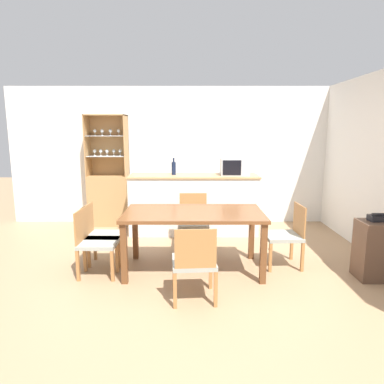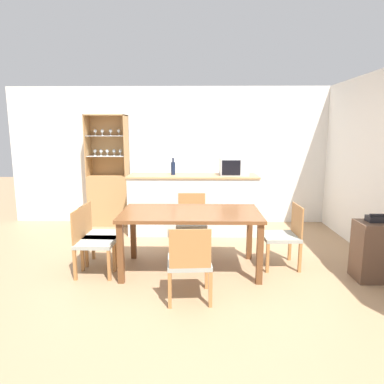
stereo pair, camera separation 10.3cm
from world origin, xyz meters
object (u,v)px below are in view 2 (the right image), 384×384
(dining_chair_head_near, at_px, (189,262))
(telephone, at_px, (377,219))
(display_cabinet, at_px, (109,192))
(side_cabinet, at_px, (379,251))
(dining_chair_side_left_far, at_px, (99,234))
(dining_chair_side_left_near, at_px, (93,241))
(wine_bottle, at_px, (173,168))
(dining_chair_side_right_far, at_px, (283,235))
(microwave, at_px, (234,167))
(dining_table, at_px, (191,219))
(dining_chair_head_far, at_px, (192,222))

(dining_chair_head_near, relative_size, telephone, 3.82)
(display_cabinet, distance_m, side_cabinet, 4.50)
(dining_chair_side_left_far, bearing_deg, dining_chair_side_left_near, 1.93)
(dining_chair_side_left_near, relative_size, side_cabinet, 1.16)
(wine_bottle, height_order, telephone, wine_bottle)
(side_cabinet, bearing_deg, telephone, 158.66)
(dining_chair_side_right_far, relative_size, side_cabinet, 1.16)
(dining_chair_side_left_near, bearing_deg, microwave, 134.40)
(dining_table, distance_m, dining_chair_side_left_far, 1.23)
(dining_table, xyz_separation_m, dining_chair_head_near, (0.00, -0.79, -0.25))
(microwave, xyz_separation_m, side_cabinet, (1.52, -1.92, -0.80))
(dining_chair_side_left_far, height_order, side_cabinet, dining_chair_side_left_far)
(dining_table, height_order, dining_chair_head_near, dining_chair_head_near)
(display_cabinet, distance_m, dining_chair_head_far, 2.09)
(display_cabinet, bearing_deg, wine_bottle, -21.35)
(dining_chair_side_left_near, bearing_deg, dining_chair_side_right_far, 97.49)
(side_cabinet, bearing_deg, display_cabinet, 147.56)
(dining_chair_side_left_far, relative_size, dining_chair_side_right_far, 1.00)
(dining_table, bearing_deg, microwave, 67.11)
(telephone, bearing_deg, dining_chair_head_near, -165.55)
(display_cabinet, height_order, microwave, display_cabinet)
(dining_chair_side_right_far, xyz_separation_m, dining_chair_side_left_near, (-2.39, -0.27, 0.00))
(dining_chair_head_far, bearing_deg, dining_chair_side_left_far, 27.84)
(dining_table, relative_size, dining_chair_head_far, 2.11)
(dining_chair_head_far, relative_size, dining_chair_side_left_near, 1.00)
(dining_table, relative_size, telephone, 8.05)
(display_cabinet, height_order, dining_chair_side_left_near, display_cabinet)
(dining_chair_side_left_far, xyz_separation_m, microwave, (1.90, 1.52, 0.73))
(dining_table, distance_m, dining_chair_head_far, 0.83)
(dining_table, relative_size, microwave, 3.63)
(dining_chair_side_left_near, distance_m, microwave, 2.72)
(dining_chair_head_far, height_order, wine_bottle, wine_bottle)
(microwave, bearing_deg, dining_chair_side_left_near, -136.56)
(wine_bottle, bearing_deg, display_cabinet, 158.65)
(dining_table, distance_m, microwave, 1.87)
(dining_chair_head_near, bearing_deg, dining_chair_side_right_far, 33.90)
(dining_chair_side_left_near, bearing_deg, dining_table, 97.43)
(dining_chair_side_left_far, relative_size, side_cabinet, 1.16)
(dining_chair_head_far, bearing_deg, wine_bottle, -70.24)
(dining_chair_side_left_near, bearing_deg, side_cabinet, 88.95)
(display_cabinet, distance_m, telephone, 4.44)
(wine_bottle, xyz_separation_m, side_cabinet, (2.55, -1.93, -0.77))
(dining_chair_side_left_near, xyz_separation_m, side_cabinet, (3.42, -0.12, -0.06))
(display_cabinet, relative_size, dining_chair_head_far, 2.49)
(microwave, xyz_separation_m, wine_bottle, (-1.03, 0.01, -0.03))
(dining_chair_side_left_far, xyz_separation_m, side_cabinet, (3.42, -0.39, -0.06))
(display_cabinet, xyz_separation_m, telephone, (3.74, -2.39, 0.13))
(dining_chair_side_left_near, height_order, microwave, microwave)
(dining_chair_side_left_far, relative_size, telephone, 3.82)
(dining_chair_side_right_far, relative_size, wine_bottle, 2.82)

